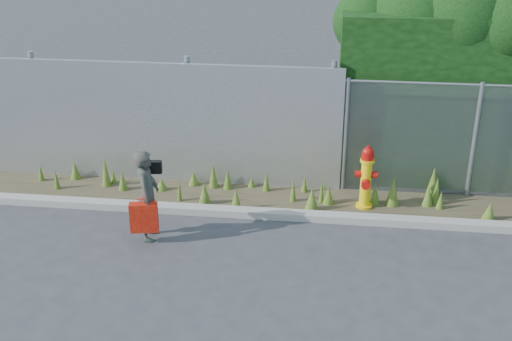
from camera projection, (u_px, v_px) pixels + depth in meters
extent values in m
plane|color=#373639|center=(265.00, 279.00, 8.81)|extent=(80.00, 80.00, 0.00)
cube|color=gray|center=(277.00, 214.00, 10.42)|extent=(16.00, 0.22, 0.12)
cube|color=#433926|center=(280.00, 201.00, 10.99)|extent=(16.00, 1.20, 0.01)
cone|color=#405D1C|center=(106.00, 173.00, 11.42)|extent=(0.17, 0.17, 0.55)
cone|color=#405D1C|center=(113.00, 177.00, 11.59)|extent=(0.12, 0.12, 0.26)
cone|color=#405D1C|center=(56.00, 180.00, 11.35)|extent=(0.11, 0.11, 0.38)
cone|color=#405D1C|center=(41.00, 173.00, 11.67)|extent=(0.12, 0.12, 0.33)
cone|color=#405D1C|center=(375.00, 195.00, 10.81)|extent=(0.19, 0.19, 0.36)
cone|color=#405D1C|center=(437.00, 191.00, 10.77)|extent=(0.15, 0.15, 0.50)
cone|color=#405D1C|center=(123.00, 181.00, 11.31)|extent=(0.17, 0.17, 0.36)
cone|color=#405D1C|center=(322.00, 191.00, 10.82)|extent=(0.09, 0.09, 0.47)
cone|color=#405D1C|center=(204.00, 194.00, 10.79)|extent=(0.22, 0.22, 0.41)
cone|color=#405D1C|center=(236.00, 199.00, 10.61)|extent=(0.19, 0.19, 0.39)
cone|color=#405D1C|center=(433.00, 182.00, 11.08)|extent=(0.22, 0.22, 0.53)
cone|color=#405D1C|center=(441.00, 201.00, 10.66)|extent=(0.14, 0.14, 0.32)
cone|color=#405D1C|center=(213.00, 176.00, 11.39)|extent=(0.18, 0.18, 0.46)
cone|color=#405D1C|center=(428.00, 197.00, 10.74)|extent=(0.18, 0.18, 0.37)
cone|color=#405D1C|center=(228.00, 180.00, 11.35)|extent=(0.17, 0.17, 0.38)
cone|color=#405D1C|center=(324.00, 180.00, 11.39)|extent=(0.11, 0.11, 0.33)
cone|color=#405D1C|center=(75.00, 171.00, 11.75)|extent=(0.20, 0.20, 0.33)
cone|color=#405D1C|center=(252.00, 183.00, 11.45)|extent=(0.14, 0.14, 0.19)
cone|color=#405D1C|center=(194.00, 179.00, 11.51)|extent=(0.20, 0.20, 0.26)
cone|color=#405D1C|center=(393.00, 192.00, 10.73)|extent=(0.23, 0.23, 0.52)
cone|color=#405D1C|center=(266.00, 182.00, 11.27)|extent=(0.14, 0.14, 0.36)
cone|color=#405D1C|center=(305.00, 184.00, 11.24)|extent=(0.12, 0.12, 0.32)
cone|color=#405D1C|center=(293.00, 190.00, 10.88)|extent=(0.11, 0.11, 0.44)
cone|color=#405D1C|center=(328.00, 196.00, 10.82)|extent=(0.20, 0.20, 0.31)
cone|color=#405D1C|center=(312.00, 200.00, 10.58)|extent=(0.24, 0.24, 0.41)
cone|color=#405D1C|center=(179.00, 190.00, 10.89)|extent=(0.09, 0.09, 0.43)
cone|color=#405D1C|center=(162.00, 185.00, 11.33)|extent=(0.21, 0.21, 0.22)
cone|color=#405D1C|center=(489.00, 212.00, 10.28)|extent=(0.23, 0.23, 0.31)
cube|color=#A3A5A9|center=(103.00, 121.00, 11.45)|extent=(8.50, 0.08, 2.20)
cylinder|color=gray|center=(39.00, 114.00, 11.68)|extent=(0.10, 0.10, 2.30)
cylinder|color=gray|center=(190.00, 120.00, 11.37)|extent=(0.10, 0.10, 2.30)
cylinder|color=gray|center=(331.00, 126.00, 11.09)|extent=(0.10, 0.10, 2.30)
cylinder|color=gray|center=(345.00, 136.00, 11.00)|extent=(0.07, 0.07, 2.05)
cylinder|color=gray|center=(474.00, 141.00, 10.77)|extent=(0.07, 0.07, 2.05)
sphere|color=black|center=(367.00, 22.00, 11.39)|extent=(1.22, 1.22, 1.22)
sphere|color=black|center=(414.00, 23.00, 11.28)|extent=(1.81, 1.81, 1.81)
sphere|color=black|center=(461.00, 18.00, 11.04)|extent=(1.87, 1.87, 1.87)
sphere|color=black|center=(506.00, 24.00, 10.72)|extent=(1.45, 1.45, 1.45)
cylinder|color=yellow|center=(364.00, 206.00, 10.77)|extent=(0.28, 0.28, 0.06)
cylinder|color=yellow|center=(365.00, 185.00, 10.61)|extent=(0.18, 0.18, 0.84)
cylinder|color=yellow|center=(367.00, 160.00, 10.43)|extent=(0.24, 0.24, 0.05)
cylinder|color=#B20F0A|center=(368.00, 157.00, 10.40)|extent=(0.21, 0.21, 0.10)
sphere|color=#B20F0A|center=(368.00, 153.00, 10.37)|extent=(0.19, 0.19, 0.19)
cylinder|color=#B20F0A|center=(368.00, 147.00, 10.33)|extent=(0.05, 0.05, 0.05)
cylinder|color=#B20F0A|center=(358.00, 174.00, 10.55)|extent=(0.10, 0.11, 0.11)
cylinder|color=#B20F0A|center=(375.00, 175.00, 10.51)|extent=(0.10, 0.11, 0.11)
cylinder|color=#B20F0A|center=(366.00, 184.00, 10.45)|extent=(0.15, 0.12, 0.15)
imported|color=#0E5A4A|center=(148.00, 195.00, 9.58)|extent=(0.40, 0.55, 1.43)
cube|color=#AA0A09|center=(144.00, 217.00, 9.53)|extent=(0.41, 0.15, 0.46)
cylinder|color=#AA0A09|center=(142.00, 199.00, 9.41)|extent=(0.20, 0.02, 0.02)
cube|color=black|center=(153.00, 167.00, 9.57)|extent=(0.25, 0.11, 0.19)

